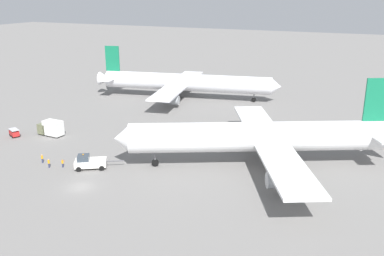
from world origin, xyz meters
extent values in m
plane|color=slate|center=(0.00, 0.00, 0.00)|extent=(600.00, 600.00, 0.00)
cylinder|color=silver|center=(-9.85, 62.38, 4.86)|extent=(50.02, 14.81, 5.00)
cone|color=silver|center=(15.84, 67.57, 4.86)|extent=(3.66, 5.06, 4.60)
cone|color=silver|center=(-35.35, 57.23, 4.86)|extent=(4.32, 4.63, 4.00)
cube|color=silver|center=(-12.30, 61.88, 4.11)|extent=(14.59, 42.41, 0.44)
cube|color=silver|center=(-32.89, 57.72, 5.36)|extent=(5.71, 13.38, 0.28)
cube|color=#14724C|center=(-32.60, 57.78, 11.15)|extent=(4.38, 1.22, 7.57)
cylinder|color=#999EA3|center=(-8.99, 50.56, 2.31)|extent=(4.63, 3.38, 2.60)
cylinder|color=#999EA3|center=(-13.65, 73.60, 2.31)|extent=(4.63, 3.38, 2.60)
cylinder|color=slate|center=(-13.96, 65.02, 1.63)|extent=(0.28, 0.28, 1.96)
cylinder|color=black|center=(-13.96, 65.02, 0.65)|extent=(1.38, 0.80, 1.30)
cylinder|color=slate|center=(-12.61, 58.35, 1.63)|extent=(0.28, 0.28, 1.96)
cylinder|color=black|center=(-12.61, 58.35, 0.65)|extent=(1.38, 0.80, 1.30)
cylinder|color=slate|center=(9.76, 66.34, 1.63)|extent=(0.28, 0.28, 1.96)
cylinder|color=black|center=(9.76, 66.34, 0.65)|extent=(1.38, 0.80, 1.30)
cylinder|color=white|center=(23.49, 21.03, 5.48)|extent=(43.78, 25.67, 5.42)
cone|color=white|center=(1.75, 10.07, 5.48)|extent=(4.75, 5.72, 4.99)
cube|color=white|center=(25.56, 22.07, 4.67)|extent=(26.81, 44.76, 0.44)
cube|color=white|center=(42.83, 30.76, 6.03)|extent=(8.71, 13.05, 0.28)
cube|color=#14724C|center=(42.56, 30.63, 12.12)|extent=(4.09, 2.30, 7.85)
cylinder|color=#999EA3|center=(18.76, 33.34, 2.87)|extent=(4.92, 4.21, 2.60)
cylinder|color=#999EA3|center=(30.57, 9.89, 2.87)|extent=(4.92, 4.21, 2.60)
cylinder|color=slate|center=(27.98, 19.48, 1.85)|extent=(0.28, 0.28, 2.39)
cylinder|color=black|center=(27.98, 19.48, 0.65)|extent=(1.41, 1.08, 1.30)
cylinder|color=slate|center=(24.92, 25.55, 1.85)|extent=(0.28, 0.28, 2.39)
cylinder|color=black|center=(24.92, 25.55, 0.65)|extent=(1.41, 1.08, 1.30)
cylinder|color=slate|center=(6.95, 12.70, 1.85)|extent=(0.28, 0.28, 2.39)
cylinder|color=black|center=(6.95, 12.70, 0.65)|extent=(1.41, 1.08, 1.30)
cube|color=white|center=(-3.24, 7.13, 1.04)|extent=(6.25, 5.36, 1.17)
cube|color=#333D47|center=(-4.29, 6.48, 2.07)|extent=(2.91, 2.99, 0.90)
cylinder|color=#4C4C51|center=(0.50, 9.43, 1.15)|extent=(2.83, 1.85, 0.20)
sphere|color=orange|center=(-4.29, 6.48, 2.70)|extent=(0.24, 0.24, 0.24)
cylinder|color=black|center=(-4.21, 4.86, 0.45)|extent=(0.92, 0.73, 0.90)
cylinder|color=black|center=(-5.70, 7.28, 0.45)|extent=(0.92, 0.73, 0.90)
cylinder|color=black|center=(-0.78, 6.97, 0.45)|extent=(0.92, 0.73, 0.90)
cylinder|color=black|center=(-2.27, 9.39, 0.45)|extent=(0.92, 0.73, 0.90)
cube|color=red|center=(-29.53, 14.55, 0.80)|extent=(3.00, 2.50, 1.00)
cube|color=#B2B2B7|center=(-29.53, 14.55, 1.65)|extent=(3.15, 2.63, 0.12)
cylinder|color=black|center=(-28.55, 14.85, 0.30)|extent=(0.63, 0.45, 0.60)
cylinder|color=black|center=(-29.17, 13.59, 0.30)|extent=(0.63, 0.45, 0.60)
cylinder|color=black|center=(-29.89, 15.52, 0.30)|extent=(0.63, 0.45, 0.60)
cylinder|color=black|center=(-30.52, 14.26, 0.30)|extent=(0.63, 0.45, 0.60)
cube|color=#666B4C|center=(-24.54, 18.63, 1.40)|extent=(2.32, 2.51, 2.20)
cube|color=silver|center=(-21.90, 18.49, 1.90)|extent=(4.32, 2.62, 3.20)
cylinder|color=black|center=(-23.41, 17.86, 0.30)|extent=(0.61, 0.23, 0.60)
cylinder|color=black|center=(-23.33, 19.26, 0.30)|extent=(0.61, 0.23, 0.60)
cylinder|color=black|center=(-21.91, 17.78, 0.30)|extent=(0.61, 0.23, 0.60)
cylinder|color=black|center=(-21.84, 19.18, 0.30)|extent=(0.61, 0.23, 0.60)
cylinder|color=#2D3351|center=(-13.04, 5.40, 0.43)|extent=(0.28, 0.28, 0.85)
cylinder|color=orange|center=(-13.04, 5.40, 1.15)|extent=(0.36, 0.36, 0.60)
sphere|color=tan|center=(-13.04, 5.40, 1.57)|extent=(0.23, 0.23, 0.23)
cylinder|color=#F24C19|center=(-13.34, 5.45, 1.27)|extent=(0.05, 0.05, 0.40)
cylinder|color=#2D3351|center=(-10.34, 4.16, 0.42)|extent=(0.28, 0.28, 0.85)
cylinder|color=orange|center=(-10.34, 4.16, 1.15)|extent=(0.36, 0.36, 0.60)
sphere|color=tan|center=(-10.34, 4.16, 1.56)|extent=(0.23, 0.23, 0.23)
cylinder|color=#2D3351|center=(-8.16, 5.30, 0.39)|extent=(0.28, 0.28, 0.78)
cylinder|color=orange|center=(-8.16, 5.30, 1.06)|extent=(0.36, 0.36, 0.55)
sphere|color=#9E704C|center=(-8.16, 5.30, 1.44)|extent=(0.21, 0.21, 0.21)
cylinder|color=#F24C19|center=(-7.95, 5.51, 1.17)|extent=(0.05, 0.05, 0.40)
camera|label=1|loc=(42.93, -50.43, 30.59)|focal=39.90mm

